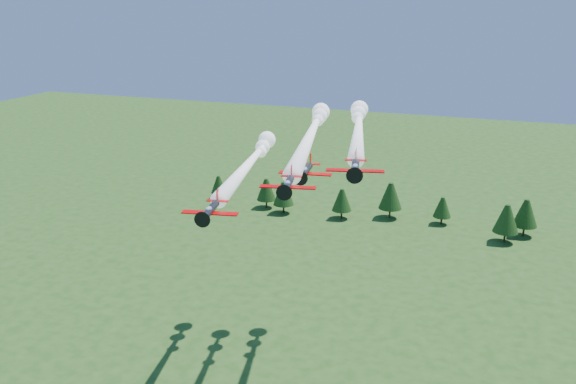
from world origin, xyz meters
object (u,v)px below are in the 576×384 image
(plane_left, at_px, (251,161))
(plane_slot, at_px, (306,171))
(plane_right, at_px, (359,127))
(plane_lead, at_px, (312,132))

(plane_left, relative_size, plane_slot, 5.62)
(plane_right, relative_size, plane_slot, 5.59)
(plane_right, bearing_deg, plane_slot, -110.35)
(plane_lead, distance_m, plane_right, 9.82)
(plane_lead, relative_size, plane_right, 1.14)
(plane_lead, height_order, plane_slot, plane_lead)
(plane_left, bearing_deg, plane_right, 6.40)
(plane_lead, bearing_deg, plane_right, 33.67)
(plane_slot, bearing_deg, plane_lead, 96.94)
(plane_lead, distance_m, plane_left, 14.12)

